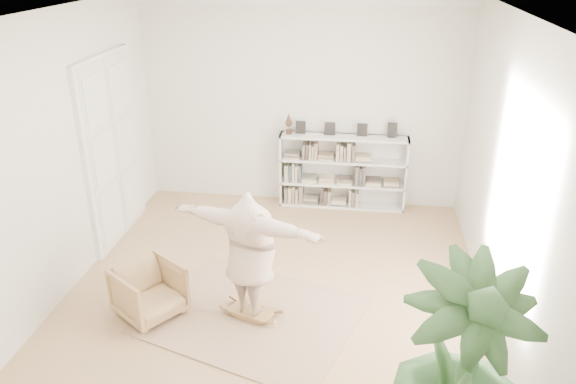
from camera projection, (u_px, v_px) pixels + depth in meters
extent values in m
plane|color=tan|center=(276.00, 290.00, 7.59)|extent=(6.00, 6.00, 0.00)
plane|color=silver|center=(302.00, 103.00, 9.58)|extent=(5.50, 0.00, 5.50)
plane|color=silver|center=(211.00, 311.00, 4.14)|extent=(5.50, 0.00, 5.50)
plane|color=silver|center=(63.00, 155.00, 7.20)|extent=(0.00, 6.00, 6.00)
plane|color=silver|center=(507.00, 177.00, 6.53)|extent=(0.00, 6.00, 6.00)
plane|color=white|center=(273.00, 12.00, 6.13)|extent=(6.00, 6.00, 0.00)
cube|color=white|center=(112.00, 151.00, 8.54)|extent=(0.08, 1.78, 2.92)
cube|color=silver|center=(102.00, 160.00, 8.17)|extent=(0.06, 0.78, 2.80)
cube|color=silver|center=(124.00, 143.00, 8.90)|extent=(0.06, 0.78, 2.80)
cube|color=silver|center=(281.00, 169.00, 9.91)|extent=(0.04, 0.35, 1.30)
cube|color=silver|center=(405.00, 175.00, 9.65)|extent=(0.04, 0.35, 1.30)
cube|color=silver|center=(343.00, 169.00, 9.92)|extent=(2.20, 0.04, 1.30)
cube|color=silver|center=(341.00, 204.00, 10.03)|extent=(2.20, 0.35, 0.04)
cube|color=silver|center=(342.00, 183.00, 9.87)|extent=(2.20, 0.35, 0.04)
cube|color=silver|center=(343.00, 160.00, 9.69)|extent=(2.20, 0.35, 0.04)
cube|color=silver|center=(344.00, 137.00, 9.52)|extent=(2.20, 0.35, 0.04)
cube|color=black|center=(301.00, 127.00, 9.60)|extent=(0.18, 0.07, 0.24)
cube|color=black|center=(330.00, 128.00, 9.54)|extent=(0.18, 0.07, 0.24)
cube|color=black|center=(362.00, 129.00, 9.48)|extent=(0.18, 0.07, 0.24)
cube|color=black|center=(392.00, 130.00, 9.41)|extent=(0.18, 0.07, 0.24)
imported|color=tan|center=(149.00, 291.00, 6.96)|extent=(1.03, 1.02, 0.68)
cube|color=tan|center=(252.00, 315.00, 7.05)|extent=(3.01, 2.69, 0.02)
cube|color=olive|center=(252.00, 311.00, 7.03)|extent=(0.61, 0.48, 0.03)
cube|color=olive|center=(252.00, 313.00, 7.04)|extent=(0.36, 0.17, 0.04)
cube|color=olive|center=(252.00, 313.00, 7.04)|extent=(0.36, 0.17, 0.04)
cube|color=olive|center=(252.00, 311.00, 7.03)|extent=(0.22, 0.12, 0.11)
cube|color=olive|center=(252.00, 311.00, 7.03)|extent=(0.22, 0.12, 0.11)
imported|color=#CDAF9A|center=(250.00, 251.00, 6.68)|extent=(2.06, 1.15, 1.62)
imported|color=#2D5229|center=(460.00, 376.00, 4.63)|extent=(1.40, 1.40, 2.04)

